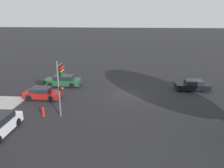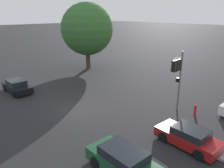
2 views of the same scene
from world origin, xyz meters
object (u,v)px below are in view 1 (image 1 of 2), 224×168
crossing_car_2 (42,93)px  fire_hydrant (43,112)px  traffic_signal (60,76)px  crossing_car_1 (193,85)px  crossing_car_0 (63,81)px

crossing_car_2 → fire_hydrant: size_ratio=4.41×
traffic_signal → crossing_car_1: (-13.92, -8.19, -3.08)m
traffic_signal → crossing_car_0: traffic_signal is taller
crossing_car_1 → fire_hydrant: (15.48, 8.95, -0.13)m
crossing_car_1 → crossing_car_0: bearing=-3.2°
fire_hydrant → traffic_signal: bearing=-154.1°
traffic_signal → fire_hydrant: bearing=-156.8°
crossing_car_2 → fire_hydrant: bearing=-65.5°
crossing_car_0 → crossing_car_1: 16.51m
crossing_car_0 → fire_hydrant: bearing=96.0°
crossing_car_1 → crossing_car_2: crossing_car_1 is taller
crossing_car_0 → crossing_car_2: bearing=79.4°
fire_hydrant → crossing_car_1: bearing=-150.0°
crossing_car_1 → fire_hydrant: bearing=27.7°
crossing_car_1 → fire_hydrant: 17.89m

